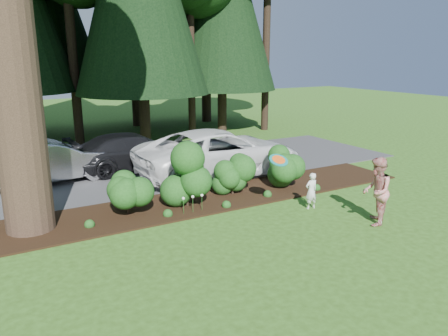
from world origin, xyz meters
The scene contains 11 objects.
ground centered at (0.00, 0.00, 0.00)m, with size 80.00×80.00×0.00m, color #2E4E16.
mulch_bed centered at (0.00, 3.25, 0.03)m, with size 16.00×2.50×0.05m, color black.
driveway centered at (0.00, 7.50, 0.01)m, with size 22.00×6.00×0.03m, color #38383A.
shrub_row centered at (0.77, 3.14, 0.81)m, with size 6.53×1.60×1.61m.
lily_cluster centered at (-0.30, 2.40, 0.50)m, with size 0.69×0.09×0.57m.
car_silver_wagon centered at (-3.41, 7.84, 0.81)m, with size 1.65×4.72×1.56m, color #ADAEB2.
car_white_suv centered at (2.37, 5.57, 0.92)m, with size 2.96×6.43×1.79m, color white.
car_dark_suv centered at (-0.19, 8.12, 0.77)m, with size 2.07×5.08×1.48m, color black.
child centered at (3.00, 1.01, 0.56)m, with size 0.41×0.27×1.12m, color white.
adult centered at (3.71, -0.81, 0.94)m, with size 0.92×0.71×1.89m, color #B31718.
frisbee centered at (1.91, 1.24, 1.60)m, with size 0.57×0.52×0.29m.
Camera 1 is at (-5.53, -8.58, 4.57)m, focal length 35.00 mm.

